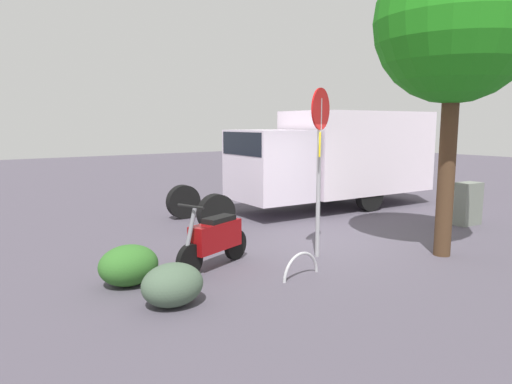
{
  "coord_description": "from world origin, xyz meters",
  "views": [
    {
      "loc": [
        6.72,
        7.02,
        2.5
      ],
      "look_at": [
        1.14,
        -0.66,
        1.11
      ],
      "focal_mm": 32.55,
      "sensor_mm": 36.0,
      "label": 1
    }
  ],
  "objects_px": {
    "box_truck_near": "(334,155)",
    "street_tree": "(455,24)",
    "bike_rack_hoop": "(301,277)",
    "utility_cabinet": "(467,204)",
    "stop_sign": "(320,146)",
    "motorcycle": "(215,238)"
  },
  "relations": [
    {
      "from": "motorcycle",
      "to": "utility_cabinet",
      "type": "height_order",
      "value": "motorcycle"
    },
    {
      "from": "box_truck_near",
      "to": "motorcycle",
      "type": "distance_m",
      "value": 6.68
    },
    {
      "from": "stop_sign",
      "to": "utility_cabinet",
      "type": "bearing_deg",
      "value": 178.87
    },
    {
      "from": "box_truck_near",
      "to": "utility_cabinet",
      "type": "relative_size",
      "value": 7.71
    },
    {
      "from": "stop_sign",
      "to": "utility_cabinet",
      "type": "height_order",
      "value": "stop_sign"
    },
    {
      "from": "bike_rack_hoop",
      "to": "stop_sign",
      "type": "bearing_deg",
      "value": -145.83
    },
    {
      "from": "motorcycle",
      "to": "bike_rack_hoop",
      "type": "relative_size",
      "value": 2.05
    },
    {
      "from": "box_truck_near",
      "to": "stop_sign",
      "type": "xyz_separation_m",
      "value": [
        3.98,
        3.54,
        0.51
      ]
    },
    {
      "from": "street_tree",
      "to": "bike_rack_hoop",
      "type": "height_order",
      "value": "street_tree"
    },
    {
      "from": "motorcycle",
      "to": "bike_rack_hoop",
      "type": "xyz_separation_m",
      "value": [
        -0.86,
        1.3,
        -0.52
      ]
    },
    {
      "from": "utility_cabinet",
      "to": "street_tree",
      "type": "bearing_deg",
      "value": 22.32
    },
    {
      "from": "motorcycle",
      "to": "bike_rack_hoop",
      "type": "height_order",
      "value": "motorcycle"
    },
    {
      "from": "street_tree",
      "to": "utility_cabinet",
      "type": "height_order",
      "value": "street_tree"
    },
    {
      "from": "box_truck_near",
      "to": "utility_cabinet",
      "type": "xyz_separation_m",
      "value": [
        -1.03,
        3.64,
        -1.07
      ]
    },
    {
      "from": "bike_rack_hoop",
      "to": "utility_cabinet",
      "type": "bearing_deg",
      "value": -174.23
    },
    {
      "from": "stop_sign",
      "to": "motorcycle",
      "type": "bearing_deg",
      "value": -17.08
    },
    {
      "from": "street_tree",
      "to": "bike_rack_hoop",
      "type": "bearing_deg",
      "value": -11.42
    },
    {
      "from": "motorcycle",
      "to": "utility_cabinet",
      "type": "relative_size",
      "value": 1.63
    },
    {
      "from": "street_tree",
      "to": "bike_rack_hoop",
      "type": "relative_size",
      "value": 6.79
    },
    {
      "from": "box_truck_near",
      "to": "street_tree",
      "type": "distance_m",
      "value": 5.9
    },
    {
      "from": "stop_sign",
      "to": "utility_cabinet",
      "type": "relative_size",
      "value": 2.97
    },
    {
      "from": "box_truck_near",
      "to": "street_tree",
      "type": "bearing_deg",
      "value": 71.7
    }
  ]
}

